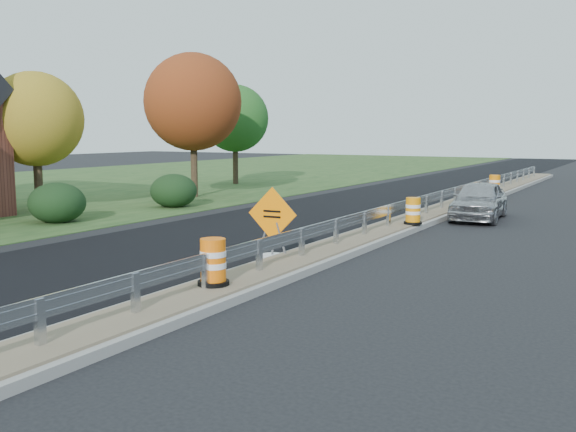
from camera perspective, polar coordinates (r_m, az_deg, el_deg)
The scene contains 15 objects.
ground at distance 18.20m, azimuth 4.29°, elevation -3.19°, with size 140.00×140.00×0.00m, color black.
grass_verge_near at distance 41.28m, azimuth -20.34°, elevation 2.37°, with size 30.00×120.00×0.03m, color #26441D.
milled_overlay at distance 29.01m, azimuth 5.13°, elevation 0.81°, with size 7.20×120.00×0.01m, color black.
median at distance 25.54m, azimuth 12.18°, elevation -0.01°, with size 1.60×55.00×0.23m.
guardrail at distance 26.41m, azimuth 12.89°, elevation 1.56°, with size 0.10×46.15×0.72m.
hedge_mid at distance 25.27m, azimuth -19.84°, elevation 1.12°, with size 2.09×2.09×1.52m, color black.
hedge_north at distance 29.14m, azimuth -10.13°, elevation 2.24°, with size 2.09×2.09×1.52m, color black.
tree_near_yellow at distance 29.12m, azimuth -21.55°, elevation 7.99°, with size 3.96×3.96×5.88m.
tree_near_red at distance 33.41m, azimuth -8.45°, elevation 9.98°, with size 4.95×4.95×7.35m.
tree_near_back at distance 41.59m, azimuth -4.74°, elevation 8.63°, with size 4.29×4.29×6.37m.
caution_sign at distance 16.85m, azimuth -1.39°, elevation -2.33°, with size 1.41×0.59×1.94m.
barrel_median_near at distance 13.30m, azimuth -6.67°, elevation -4.15°, with size 0.66×0.66×0.97m.
barrel_median_mid at distance 22.34m, azimuth 11.05°, elevation 0.41°, with size 0.62×0.62×0.91m.
barrel_median_far at distance 34.11m, azimuth 17.88°, elevation 2.64°, with size 0.67×0.67×0.98m.
car_silver at distance 25.81m, azimuth 16.62°, elevation 1.35°, with size 1.77×4.39×1.50m, color #A5A5A9.
Camera 1 is at (7.81, -16.09, 3.37)m, focal length 40.00 mm.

